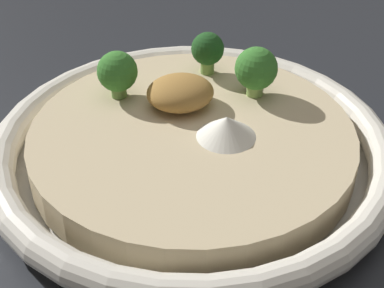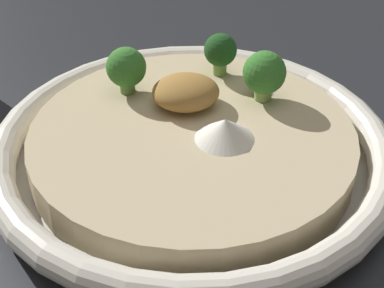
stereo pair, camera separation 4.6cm
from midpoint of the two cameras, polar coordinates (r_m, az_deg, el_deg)
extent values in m
plane|color=#23262B|center=(0.48, 2.78, -2.28)|extent=(6.00, 6.00, 0.00)
cylinder|color=silver|center=(0.47, 2.80, -1.87)|extent=(0.30, 0.30, 0.01)
torus|color=silver|center=(0.46, 2.85, -0.28)|extent=(0.32, 0.32, 0.02)
cylinder|color=#CCB78E|center=(0.46, 2.86, -0.10)|extent=(0.25, 0.25, 0.03)
cone|color=white|center=(0.44, 6.22, 1.34)|extent=(0.05, 0.05, 0.02)
ellipsoid|color=#A37538|center=(0.48, 2.61, 5.01)|extent=(0.05, 0.05, 0.02)
cylinder|color=#84A856|center=(0.49, 9.59, 5.14)|extent=(0.02, 0.02, 0.02)
sphere|color=#387A2D|center=(0.49, 9.77, 6.77)|extent=(0.04, 0.04, 0.04)
cylinder|color=#759E4C|center=(0.53, 5.26, 7.58)|extent=(0.02, 0.02, 0.02)
sphere|color=#1E4C1E|center=(0.52, 5.35, 9.00)|extent=(0.03, 0.03, 0.03)
cylinder|color=#668E47|center=(0.50, -3.65, 5.84)|extent=(0.02, 0.02, 0.02)
sphere|color=#387A2D|center=(0.49, -3.72, 7.37)|extent=(0.03, 0.03, 0.03)
camera|label=1|loc=(0.02, -87.14, 2.08)|focal=55.00mm
camera|label=2|loc=(0.02, 92.86, -2.08)|focal=55.00mm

